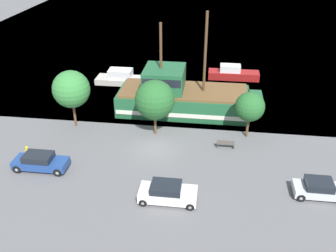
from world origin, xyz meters
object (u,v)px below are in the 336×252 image
at_px(pirate_ship, 181,96).
at_px(moored_boat_dockside, 124,78).
at_px(parked_car_curb_front, 40,162).
at_px(parked_car_curb_mid, 167,193).
at_px(parked_car_curb_rear, 319,189).
at_px(bench_promenade_east, 226,144).
at_px(moored_boat_outer, 233,74).
at_px(fire_hydrant, 27,150).

distance_m(pirate_ship, moored_boat_dockside, 10.80).
bearing_deg(moored_boat_dockside, parked_car_curb_front, -97.21).
relative_size(parked_car_curb_mid, parked_car_curb_rear, 1.13).
relative_size(pirate_ship, bench_promenade_east, 9.52).
height_order(pirate_ship, bench_promenade_east, pirate_ship).
bearing_deg(moored_boat_outer, pirate_ship, -119.03).
relative_size(pirate_ship, parked_car_curb_mid, 3.56).
relative_size(moored_boat_outer, fire_hydrant, 8.64).
distance_m(fire_hydrant, bench_promenade_east, 17.96).
height_order(pirate_ship, fire_hydrant, pirate_ship).
relative_size(moored_boat_outer, parked_car_curb_mid, 1.53).
bearing_deg(moored_boat_outer, parked_car_curb_front, -125.50).
relative_size(moored_boat_dockside, parked_car_curb_rear, 1.93).
bearing_deg(parked_car_curb_front, moored_boat_outer, 54.50).
distance_m(parked_car_curb_mid, parked_car_curb_rear, 11.48).
xyz_separation_m(moored_boat_dockside, parked_car_curb_mid, (8.63, -22.21, 0.06)).
height_order(fire_hydrant, bench_promenade_east, bench_promenade_east).
distance_m(pirate_ship, bench_promenade_east, 8.73).
relative_size(pirate_ship, moored_boat_outer, 2.32).
bearing_deg(parked_car_curb_rear, moored_boat_dockside, 134.62).
distance_m(parked_car_curb_front, parked_car_curb_rear, 22.41).
xyz_separation_m(moored_boat_dockside, fire_hydrant, (-4.71, -17.46, -0.26)).
height_order(parked_car_curb_front, parked_car_curb_mid, parked_car_curb_mid).
bearing_deg(bench_promenade_east, parked_car_curb_mid, -118.29).
relative_size(parked_car_curb_front, fire_hydrant, 5.91).
relative_size(pirate_ship, parked_car_curb_rear, 4.01).
relative_size(moored_boat_dockside, parked_car_curb_front, 1.63).
distance_m(parked_car_curb_mid, bench_promenade_east, 9.12).
relative_size(moored_boat_dockside, fire_hydrant, 9.63).
relative_size(moored_boat_dockside, parked_car_curb_mid, 1.71).
height_order(pirate_ship, moored_boat_dockside, pirate_ship).
distance_m(parked_car_curb_front, parked_car_curb_mid, 11.41).
bearing_deg(moored_boat_dockside, moored_boat_outer, 13.97).
bearing_deg(bench_promenade_east, parked_car_curb_front, -160.75).
bearing_deg(parked_car_curb_front, pirate_ship, 49.79).
relative_size(pirate_ship, moored_boat_dockside, 2.08).
bearing_deg(parked_car_curb_rear, parked_car_curb_front, 178.40).
bearing_deg(pirate_ship, moored_boat_outer, 60.97).
distance_m(moored_boat_outer, parked_car_curb_rear, 24.41).
distance_m(parked_car_curb_front, fire_hydrant, 3.09).
bearing_deg(parked_car_curb_rear, moored_boat_outer, 104.14).
bearing_deg(fire_hydrant, parked_car_curb_front, -43.31).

